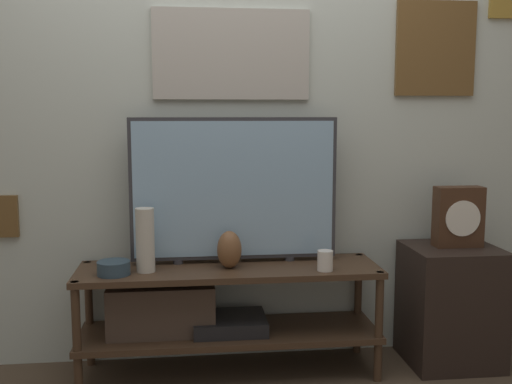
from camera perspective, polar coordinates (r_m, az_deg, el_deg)
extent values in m
cube|color=beige|center=(3.13, -3.01, 8.52)|extent=(6.40, 0.06, 2.70)
cube|color=#B2ADA3|center=(3.10, -2.35, 12.97)|extent=(0.79, 0.02, 0.45)
cube|color=#B2BCC6|center=(3.09, -2.34, 12.98)|extent=(0.76, 0.01, 0.42)
cube|color=brown|center=(3.36, 16.74, 12.95)|extent=(0.43, 0.02, 0.49)
cube|color=#2D2D33|center=(3.35, 16.78, 12.96)|extent=(0.39, 0.01, 0.45)
cube|color=#422D1E|center=(2.97, -2.57, -7.41)|extent=(1.48, 0.42, 0.03)
cube|color=#422D1E|center=(3.07, -2.53, -13.25)|extent=(1.48, 0.42, 0.03)
cylinder|color=#422D1E|center=(2.92, -16.69, -13.33)|extent=(0.04, 0.04, 0.55)
cylinder|color=#422D1E|center=(3.01, 11.62, -12.47)|extent=(0.04, 0.04, 0.55)
cylinder|color=#422D1E|center=(3.25, -15.60, -11.11)|extent=(0.04, 0.04, 0.55)
cylinder|color=#422D1E|center=(3.34, 9.68, -10.44)|extent=(0.04, 0.04, 0.55)
cube|color=black|center=(3.05, -2.54, -12.37)|extent=(0.36, 0.29, 0.07)
cube|color=#47382D|center=(3.02, -8.97, -10.91)|extent=(0.52, 0.23, 0.25)
cylinder|color=#333338|center=(3.05, -7.43, -6.59)|extent=(0.05, 0.05, 0.02)
cylinder|color=#333338|center=(3.09, 3.22, -6.34)|extent=(0.05, 0.05, 0.02)
cube|color=#333338|center=(2.99, -2.10, 0.31)|extent=(1.03, 0.04, 0.71)
cube|color=#8CB2D1|center=(2.97, -2.07, 0.27)|extent=(1.00, 0.01, 0.67)
cylinder|color=#2D4251|center=(2.89, -13.40, -7.06)|extent=(0.15, 0.15, 0.06)
ellipsoid|color=brown|center=(2.92, -2.52, -5.50)|extent=(0.12, 0.12, 0.18)
cylinder|color=beige|center=(2.89, -10.50, -4.53)|extent=(0.09, 0.09, 0.31)
cylinder|color=silver|center=(2.90, 6.60, -6.51)|extent=(0.07, 0.07, 0.10)
cube|color=black|center=(3.32, 18.04, -10.18)|extent=(0.45, 0.42, 0.61)
cube|color=#422819|center=(3.23, 18.71, -2.24)|extent=(0.24, 0.10, 0.31)
cylinder|color=white|center=(3.18, 19.12, -2.40)|extent=(0.18, 0.01, 0.18)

